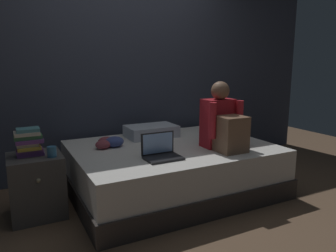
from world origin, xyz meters
The scene contains 10 objects.
ground_plane centered at (0.00, 0.00, 0.00)m, with size 8.00×8.00×0.00m, color brown.
wall_back centered at (0.00, 1.20, 1.35)m, with size 5.60×0.10×2.70m, color #383D4C.
bed centered at (0.20, 0.30, 0.24)m, with size 2.00×1.50×0.49m.
nightstand centered at (-1.10, 0.36, 0.27)m, with size 0.44×0.46×0.54m.
person_sitting centered at (0.59, -0.03, 0.74)m, with size 0.39×0.44×0.66m.
laptop centered at (-0.09, -0.05, 0.55)m, with size 0.32×0.23×0.22m.
pillow centered at (0.18, 0.75, 0.56)m, with size 0.56×0.36×0.13m, color silver.
book_stack centered at (-1.13, 0.37, 0.66)m, with size 0.22×0.18×0.24m.
mug centered at (-0.97, 0.24, 0.59)m, with size 0.08×0.08×0.09m, color teal.
clothes_pile centered at (-0.39, 0.53, 0.54)m, with size 0.29×0.23×0.11m.
Camera 1 is at (-1.30, -2.52, 1.32)m, focal length 34.39 mm.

